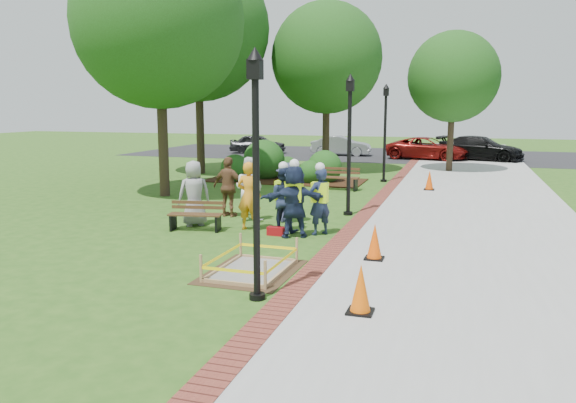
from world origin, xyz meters
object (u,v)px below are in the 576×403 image
(bench_near, at_px, (196,221))
(hivis_worker_b, at_px, (320,199))
(cone_front, at_px, (361,290))
(wet_concrete_pad, at_px, (252,261))
(lamp_near, at_px, (256,157))
(hivis_worker_a, at_px, (294,199))
(hivis_worker_c, at_px, (283,197))

(bench_near, distance_m, hivis_worker_b, 3.41)
(bench_near, height_order, cone_front, cone_front)
(wet_concrete_pad, relative_size, lamp_near, 0.55)
(bench_near, bearing_deg, hivis_worker_b, 8.92)
(lamp_near, xyz_separation_m, hivis_worker_a, (-0.73, 4.67, -1.49))
(lamp_near, height_order, hivis_worker_b, lamp_near)
(wet_concrete_pad, bearing_deg, lamp_near, -65.76)
(cone_front, relative_size, hivis_worker_a, 0.41)
(lamp_near, xyz_separation_m, hivis_worker_b, (-0.18, 5.13, -1.54))
(cone_front, xyz_separation_m, lamp_near, (-1.83, 0.16, 2.08))
(cone_front, height_order, hivis_worker_b, hivis_worker_b)
(hivis_worker_a, height_order, hivis_worker_b, hivis_worker_a)
(hivis_worker_c, bearing_deg, hivis_worker_a, -48.80)
(bench_near, height_order, hivis_worker_b, hivis_worker_b)
(cone_front, distance_m, hivis_worker_a, 5.50)
(bench_near, distance_m, cone_front, 7.15)
(cone_front, xyz_separation_m, hivis_worker_b, (-2.02, 5.29, 0.54))
(hivis_worker_c, bearing_deg, wet_concrete_pad, -81.99)
(lamp_near, bearing_deg, cone_front, -4.88)
(cone_front, height_order, hivis_worker_a, hivis_worker_a)
(hivis_worker_b, xyz_separation_m, hivis_worker_c, (-1.01, 0.06, -0.01))
(hivis_worker_b, bearing_deg, cone_front, -69.14)
(cone_front, bearing_deg, hivis_worker_c, 119.44)
(hivis_worker_a, xyz_separation_m, hivis_worker_c, (-0.46, 0.52, -0.06))
(bench_near, height_order, lamp_near, lamp_near)
(wet_concrete_pad, xyz_separation_m, hivis_worker_a, (-0.06, 3.19, 0.75))
(bench_near, xyz_separation_m, hivis_worker_b, (3.30, 0.52, 0.69))
(lamp_near, distance_m, hivis_worker_b, 5.36)
(hivis_worker_c, bearing_deg, cone_front, -60.56)
(hivis_worker_a, xyz_separation_m, hivis_worker_b, (0.55, 0.46, -0.05))
(bench_near, xyz_separation_m, lamp_near, (3.49, -4.61, 2.23))
(hivis_worker_b, height_order, hivis_worker_c, hivis_worker_b)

